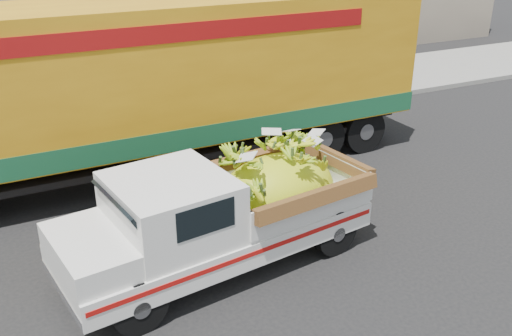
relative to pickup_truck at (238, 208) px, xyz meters
name	(u,v)px	position (x,y,z in m)	size (l,w,h in m)	color
ground	(130,293)	(-1.94, -0.18, -0.97)	(100.00, 100.00, 0.00)	black
curb	(60,147)	(-1.94, 6.43, -0.89)	(60.00, 0.25, 0.15)	gray
sidewalk	(48,122)	(-1.94, 8.53, -0.90)	(60.00, 4.00, 0.14)	gray
pickup_truck	(238,208)	(0.00, 0.00, 0.00)	(5.33, 2.57, 1.80)	black
semi_trailer	(163,81)	(0.07, 3.98, 1.16)	(12.01, 2.67, 3.80)	black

